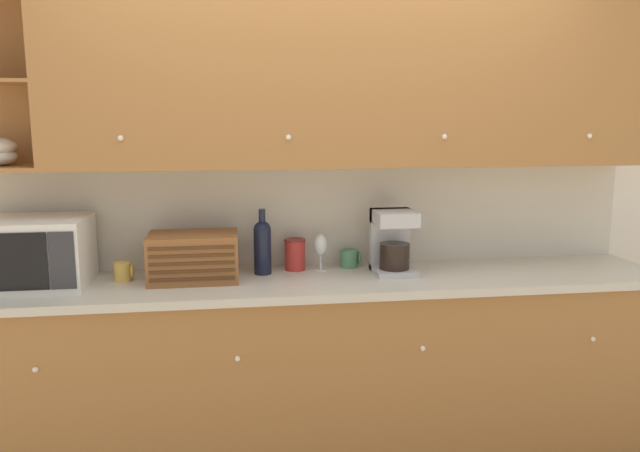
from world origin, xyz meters
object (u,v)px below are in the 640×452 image
Objects in this scene: microwave at (33,252)px; storage_canister at (295,254)px; mug at (123,272)px; wine_bottle at (262,245)px; bread_box at (194,257)px; coffee_maker at (393,241)px; wine_glass at (321,246)px; mug_blue_second at (349,258)px.

storage_canister is (1.25, 0.14, -0.08)m from microwave.
mug is 0.69m from wine_bottle.
microwave reaches higher than bread_box.
bread_box reaches higher than mug.
wine_bottle is at bearing 174.08° from coffee_maker.
storage_canister is (0.51, 0.14, -0.03)m from bread_box.
wine_glass is at bearing 3.96° from microwave.
wine_bottle is at bearing 3.94° from microwave.
wine_glass is at bearing -160.74° from mug_blue_second.
mug_blue_second is at bearing 9.56° from wine_bottle.
microwave and coffee_maker have the same top height.
wine_bottle is (1.08, 0.07, -0.01)m from microwave.
microwave reaches higher than storage_canister.
mug_blue_second is at bearing 6.09° from mug.
wine_bottle is 1.74× the size of wine_glass.
mug_blue_second is at bearing 143.19° from coffee_maker.
wine_bottle reaches higher than mug.
wine_glass is at bearing 4.03° from wine_bottle.
mug is at bearing -173.91° from mug_blue_second.
wine_glass is 0.19m from mug_blue_second.
wine_bottle is 1.03× the size of coffee_maker.
microwave reaches higher than wine_glass.
coffee_maker is at bearing 0.19° from microwave.
bread_box is at bearing -167.26° from wine_bottle.
coffee_maker reaches higher than mug_blue_second.
wine_glass is (1.38, 0.10, -0.03)m from microwave.
coffee_maker is (1.74, 0.01, 0.00)m from microwave.
coffee_maker is (0.49, -0.13, 0.08)m from storage_canister.
microwave is 0.74m from bread_box.
microwave is 5.35× the size of mug.
coffee_maker is (0.36, -0.09, 0.03)m from wine_glass.
wine_bottle is 2.04× the size of storage_canister.
wine_bottle is 3.16× the size of mug_blue_second.
storage_canister is at bearing 163.09° from wine_glass.
wine_glass reaches higher than mug_blue_second.
coffee_maker reaches higher than wine_glass.
mug_blue_second is (0.29, 0.02, -0.03)m from storage_canister.
storage_canister is (0.85, 0.10, 0.04)m from mug.
wine_glass reaches higher than mug.
wine_glass is (0.64, 0.10, 0.01)m from bread_box.
coffee_maker is at bearing -14.03° from wine_glass.
mug is 0.57× the size of storage_canister.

